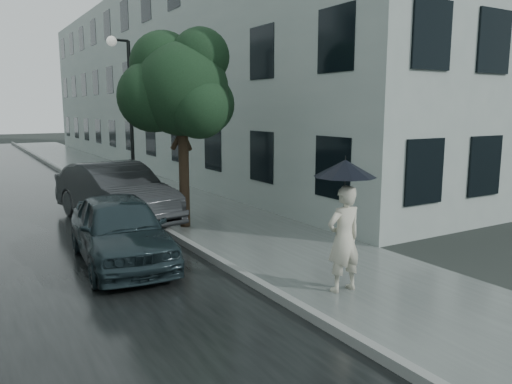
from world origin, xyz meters
TOP-DOWN VIEW (x-y plane):
  - ground at (0.00, 0.00)m, footprint 120.00×120.00m
  - sidewalk at (0.25, 12.00)m, footprint 3.50×60.00m
  - kerb_near at (-1.57, 12.00)m, footprint 0.15×60.00m
  - building_near at (5.47, 19.50)m, footprint 7.02×36.00m
  - pedestrian at (-0.42, -0.10)m, footprint 0.66×0.44m
  - umbrella at (-0.41, -0.07)m, footprint 1.15×1.15m
  - street_tree at (-0.84, 5.66)m, footprint 3.02×2.75m
  - lamp_post at (-0.85, 10.27)m, footprint 0.85×0.35m
  - car_near at (-3.15, 3.33)m, footprint 1.91×4.08m
  - car_far at (-2.20, 7.09)m, footprint 2.38×4.95m

SIDE VIEW (x-z plane):
  - ground at x=0.00m, z-range 0.00..0.00m
  - sidewalk at x=0.25m, z-range 0.00..0.01m
  - kerb_near at x=-1.57m, z-range 0.00..0.15m
  - car_near at x=-3.15m, z-range 0.01..1.36m
  - car_far at x=-2.20m, z-range 0.01..1.57m
  - pedestrian at x=-0.42m, z-range 0.01..1.79m
  - umbrella at x=-0.41m, z-range 1.40..2.72m
  - lamp_post at x=-0.85m, z-range 0.38..5.66m
  - street_tree at x=-0.84m, z-range 1.01..6.01m
  - building_near at x=5.47m, z-range 0.00..9.00m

